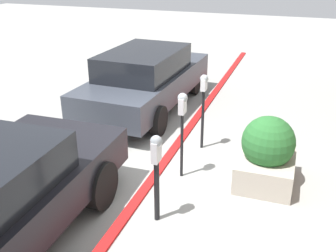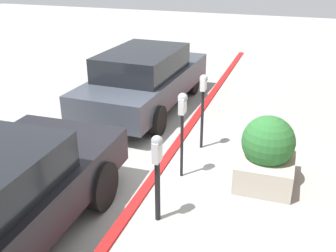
% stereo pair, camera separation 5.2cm
% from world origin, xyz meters
% --- Properties ---
extents(ground_plane, '(40.00, 40.00, 0.00)m').
position_xyz_m(ground_plane, '(0.00, 0.00, 0.00)').
color(ground_plane, '#999993').
extents(curb_strip, '(19.00, 0.16, 0.04)m').
position_xyz_m(curb_strip, '(0.00, 0.08, 0.02)').
color(curb_strip, red).
rests_on(curb_strip, ground_plane).
extents(parking_meter_nearest, '(0.19, 0.17, 1.34)m').
position_xyz_m(parking_meter_nearest, '(-1.24, -0.38, 0.92)').
color(parking_meter_nearest, black).
rests_on(parking_meter_nearest, ground_plane).
extents(parking_meter_second, '(0.19, 0.16, 1.52)m').
position_xyz_m(parking_meter_second, '(0.03, -0.35, 1.17)').
color(parking_meter_second, black).
rests_on(parking_meter_second, ground_plane).
extents(parking_meter_middle, '(0.18, 0.16, 1.50)m').
position_xyz_m(parking_meter_middle, '(1.20, -0.41, 1.11)').
color(parking_meter_middle, black).
rests_on(parking_meter_middle, ground_plane).
extents(planter_box, '(1.14, 0.92, 1.18)m').
position_xyz_m(planter_box, '(0.30, -1.73, 0.53)').
color(planter_box, '#B2A899').
rests_on(planter_box, ground_plane).
extents(parked_car_middle, '(4.61, 1.94, 1.49)m').
position_xyz_m(parked_car_middle, '(2.85, 1.43, 0.77)').
color(parked_car_middle, '#383D47').
rests_on(parked_car_middle, ground_plane).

